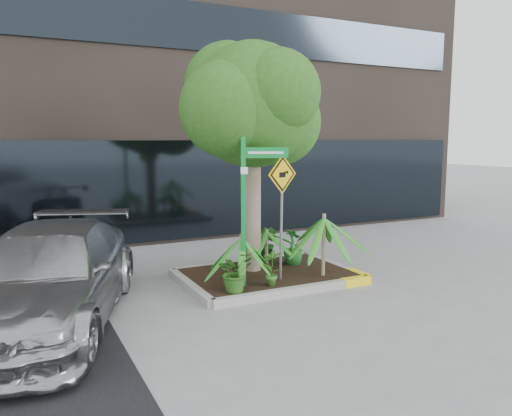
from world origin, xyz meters
name	(u,v)px	position (x,y,z in m)	size (l,w,h in m)	color
ground	(266,285)	(0.00, 0.00, 0.00)	(80.00, 80.00, 0.00)	gray
planter	(270,275)	(0.23, 0.27, 0.10)	(3.35, 2.36, 0.15)	#9E9E99
tree	(252,105)	(0.02, 0.61, 3.37)	(3.08, 2.73, 4.62)	tan
palm_front	(324,218)	(1.05, -0.37, 1.26)	(1.34, 1.34, 1.48)	tan
palm_left	(242,237)	(-0.55, -0.12, 0.99)	(1.01, 1.01, 1.12)	tan
palm_back	(267,232)	(0.42, 0.76, 0.85)	(0.85, 0.85, 0.94)	tan
parked_car	(48,277)	(-3.80, -0.33, 0.72)	(2.02, 4.97, 1.44)	#A2A2A7
shrub_a	(235,271)	(-0.88, -0.55, 0.50)	(0.63, 0.63, 0.70)	#255518
shrub_b	(293,246)	(0.97, 0.63, 0.52)	(0.42, 0.42, 0.75)	#216E22
shrub_c	(272,267)	(-0.16, -0.55, 0.49)	(0.36, 0.36, 0.68)	#366D21
shrub_d	(268,243)	(0.65, 1.13, 0.52)	(0.41, 0.41, 0.75)	#1A5819
street_sign_post	(246,195)	(-0.53, -0.27, 1.77)	(0.80, 1.03, 2.86)	#0C8632
cattle_sign	(282,196)	(0.19, -0.27, 1.71)	(0.69, 0.23, 2.31)	slate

